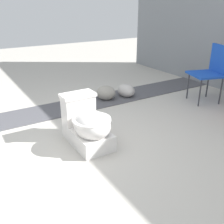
{
  "coord_description": "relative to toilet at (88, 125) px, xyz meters",
  "views": [
    {
      "loc": [
        2.16,
        -0.85,
        1.41
      ],
      "look_at": [
        -0.07,
        0.52,
        0.3
      ],
      "focal_mm": 42.0,
      "sensor_mm": 36.0,
      "label": 1
    }
  ],
  "objects": [
    {
      "name": "toilet",
      "position": [
        0.0,
        0.0,
        0.0
      ],
      "size": [
        0.63,
        0.39,
        0.52
      ],
      "rotation": [
        0.0,
        0.0,
        0.0
      ],
      "color": "white",
      "rests_on": "ground"
    },
    {
      "name": "gravel_strip",
      "position": [
        -1.07,
        0.28,
        -0.21
      ],
      "size": [
        0.56,
        8.0,
        0.01
      ],
      "primitive_type": "cube",
      "color": "#4C4C51",
      "rests_on": "ground"
    },
    {
      "name": "boulder_near",
      "position": [
        -1.03,
        1.2,
        -0.12
      ],
      "size": [
        0.34,
        0.28,
        0.2
      ],
      "primitive_type": "ellipsoid",
      "rotation": [
        0.0,
        0.0,
        0.13
      ],
      "color": "#B7B2AD",
      "rests_on": "ground"
    },
    {
      "name": "boulder_far",
      "position": [
        -1.08,
        0.85,
        -0.11
      ],
      "size": [
        0.39,
        0.39,
        0.22
      ],
      "primitive_type": "ellipsoid",
      "rotation": [
        0.0,
        0.0,
        0.85
      ],
      "color": "gray",
      "rests_on": "ground"
    },
    {
      "name": "folding_chair_left",
      "position": [
        -0.22,
        2.17,
        0.29
      ],
      "size": [
        0.55,
        0.55,
        0.83
      ],
      "rotation": [
        0.0,
        0.0,
        -1.88
      ],
      "color": "#1947B2",
      "rests_on": "ground"
    },
    {
      "name": "ground_plane",
      "position": [
        0.07,
        -0.22,
        -0.22
      ],
      "size": [
        14.0,
        14.0,
        0.0
      ],
      "primitive_type": "plane",
      "color": "#B7B2A8"
    }
  ]
}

